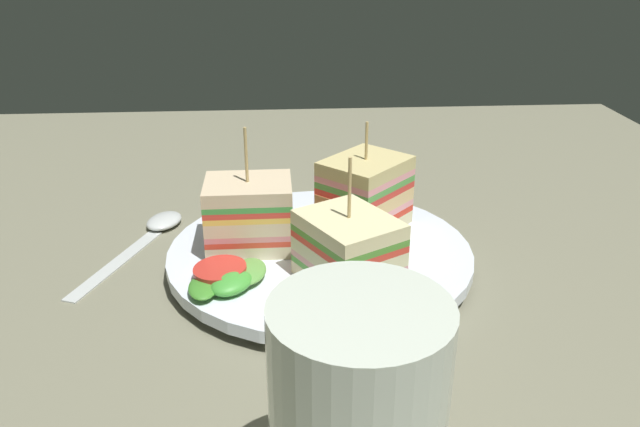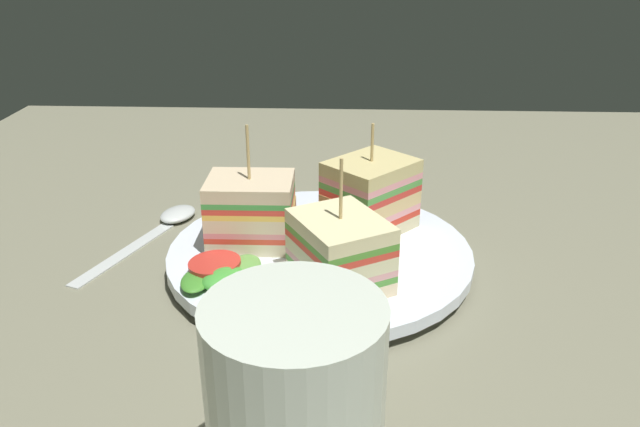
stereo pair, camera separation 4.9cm
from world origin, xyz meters
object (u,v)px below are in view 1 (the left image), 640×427
sandwich_wedge_0 (250,214)px  sandwich_wedge_2 (365,194)px  spoon (153,230)px  sandwich_wedge_1 (348,250)px  plate (320,255)px

sandwich_wedge_0 → sandwich_wedge_2: size_ratio=1.07×
spoon → sandwich_wedge_1: bearing=-106.3°
sandwich_wedge_0 → sandwich_wedge_1: 9.36cm
sandwich_wedge_0 → spoon: size_ratio=0.64×
spoon → sandwich_wedge_0: bearing=-103.2°
sandwich_wedge_0 → spoon: bearing=145.1°
sandwich_wedge_1 → spoon: (-12.23, -16.01, -3.83)cm
plate → sandwich_wedge_1: sandwich_wedge_1 is taller
sandwich_wedge_1 → sandwich_wedge_2: (-9.13, 2.37, 0.47)cm
sandwich_wedge_0 → sandwich_wedge_2: (-3.00, 9.45, 0.26)cm
plate → sandwich_wedge_0: size_ratio=2.46×
sandwich_wedge_0 → spoon: 11.55cm
sandwich_wedge_2 → plate: bearing=-2.4°
sandwich_wedge_0 → sandwich_wedge_1: (6.12, 7.08, -0.20)cm
sandwich_wedge_2 → spoon: size_ratio=0.59×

